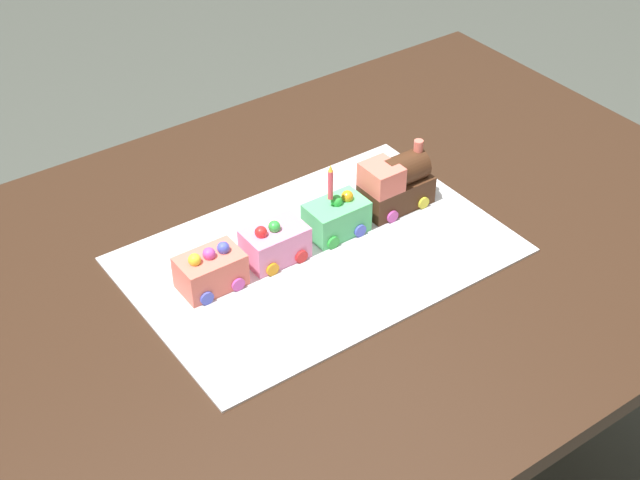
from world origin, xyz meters
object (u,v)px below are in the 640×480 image
at_px(dining_table, 347,292).
at_px(cake_locomotive, 396,183).
at_px(cake_car_gondola_bubblegum, 275,243).
at_px(birthday_candle, 330,182).
at_px(cake_car_hopper_mint_green, 335,218).
at_px(cake_car_flatbed_coral, 211,270).

relative_size(dining_table, cake_locomotive, 10.00).
xyz_separation_m(cake_car_gondola_bubblegum, birthday_candle, (-0.11, 0.00, 0.07)).
xyz_separation_m(cake_locomotive, birthday_candle, (0.14, -0.00, 0.06)).
distance_m(dining_table, cake_car_gondola_bubblegum, 0.19).
height_order(cake_car_hopper_mint_green, birthday_candle, birthday_candle).
relative_size(cake_locomotive, cake_car_flatbed_coral, 1.40).
bearing_deg(cake_car_flatbed_coral, birthday_candle, 180.00).
bearing_deg(cake_car_gondola_bubblegum, birthday_candle, 180.00).
height_order(cake_car_gondola_bubblegum, birthday_candle, birthday_candle).
bearing_deg(cake_car_hopper_mint_green, birthday_candle, 0.00).
bearing_deg(cake_car_gondola_bubblegum, cake_car_hopper_mint_green, 180.00).
distance_m(cake_car_gondola_bubblegum, birthday_candle, 0.13).
distance_m(cake_car_hopper_mint_green, cake_car_gondola_bubblegum, 0.12).
distance_m(cake_locomotive, birthday_candle, 0.15).
distance_m(cake_car_hopper_mint_green, cake_car_flatbed_coral, 0.24).
height_order(cake_locomotive, birthday_candle, birthday_candle).
height_order(cake_locomotive, cake_car_hopper_mint_green, cake_locomotive).
distance_m(dining_table, cake_car_hopper_mint_green, 0.14).
relative_size(cake_car_flatbed_coral, birthday_candle, 1.55).
height_order(dining_table, cake_locomotive, cake_locomotive).
height_order(cake_locomotive, cake_car_gondola_bubblegum, cake_locomotive).
xyz_separation_m(dining_table, cake_locomotive, (-0.13, -0.03, 0.16)).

